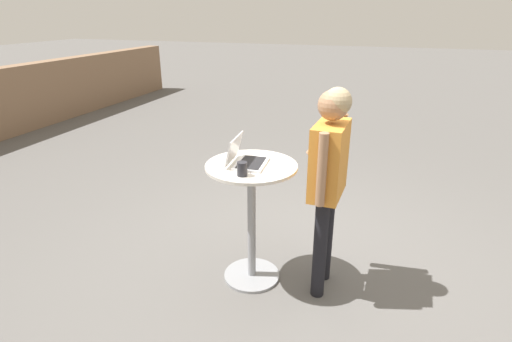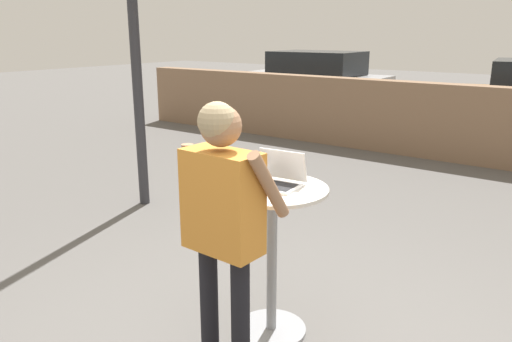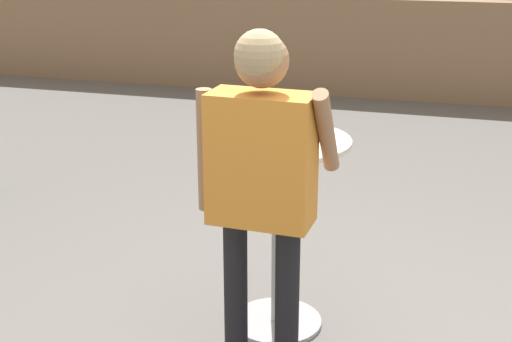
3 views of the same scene
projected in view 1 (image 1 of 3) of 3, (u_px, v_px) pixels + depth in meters
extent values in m
plane|color=#5B5956|center=(300.00, 264.00, 3.77)|extent=(50.00, 50.00, 0.00)
cylinder|color=gray|center=(252.00, 275.00, 3.59)|extent=(0.50, 0.50, 0.03)
cylinder|color=gray|center=(252.00, 224.00, 3.39)|extent=(0.07, 0.07, 1.03)
cylinder|color=beige|center=(251.00, 166.00, 3.19)|extent=(0.74, 0.74, 0.02)
cube|color=silver|center=(251.00, 164.00, 3.18)|extent=(0.36, 0.26, 0.02)
cube|color=black|center=(251.00, 162.00, 3.18)|extent=(0.31, 0.21, 0.00)
cube|color=silver|center=(234.00, 149.00, 3.17)|extent=(0.34, 0.09, 0.21)
cube|color=white|center=(235.00, 149.00, 3.17)|extent=(0.31, 0.07, 0.19)
cylinder|color=#232328|center=(242.00, 169.00, 2.96)|extent=(0.08, 0.08, 0.11)
torus|color=#232328|center=(245.00, 166.00, 3.00)|extent=(0.05, 0.01, 0.05)
cylinder|color=black|center=(320.00, 250.00, 3.21)|extent=(0.11, 0.11, 0.87)
cylinder|color=black|center=(326.00, 235.00, 3.42)|extent=(0.11, 0.11, 0.87)
cube|color=orange|center=(329.00, 160.00, 3.04)|extent=(0.46, 0.24, 0.58)
sphere|color=#936B4C|center=(333.00, 105.00, 2.88)|extent=(0.23, 0.23, 0.23)
sphere|color=#9E8966|center=(338.00, 102.00, 2.86)|extent=(0.21, 0.21, 0.21)
cylinder|color=#936B4C|center=(322.00, 170.00, 2.81)|extent=(0.07, 0.07, 0.55)
cylinder|color=#936B4C|center=(327.00, 134.00, 3.25)|extent=(0.08, 0.33, 0.42)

